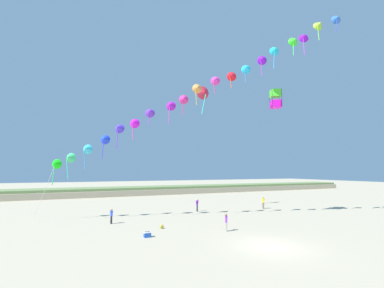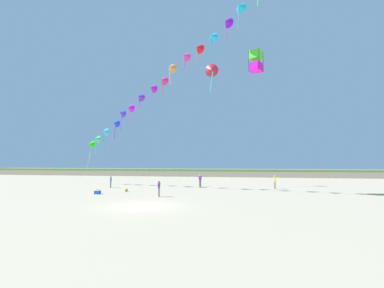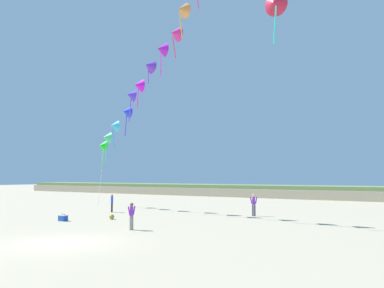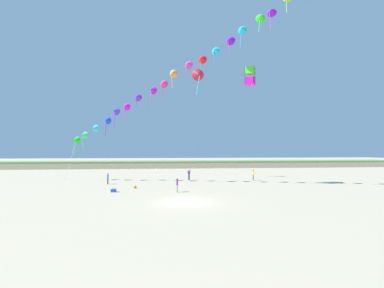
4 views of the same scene
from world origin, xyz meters
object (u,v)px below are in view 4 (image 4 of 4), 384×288
Objects in this scene: person_far_left at (253,174)px; person_mid_center at (108,178)px; person_near_left at (177,184)px; large_kite_mid_trail at (250,76)px; large_kite_low_lead at (198,75)px; beach_ball at (135,187)px; person_near_right at (189,174)px; beach_cooler at (114,190)px.

person_mid_center is at bearing -174.07° from person_far_left.
large_kite_mid_trail is (9.64, 3.82, 13.42)m from person_near_left.
person_mid_center is 21.29m from person_far_left.
large_kite_mid_trail reaches higher than person_near_left.
large_kite_low_lead reaches higher than beach_ball.
person_near_left is 0.91× the size of person_near_right.
large_kite_mid_trail is (-2.40, -5.92, 13.30)m from person_far_left.
large_kite_low_lead is at bearing 33.19° from person_near_right.
large_kite_mid_trail reaches higher than person_far_left.
beach_cooler is at bearing -127.63° from beach_ball.
person_near_left is at bearing -6.68° from beach_cooler.
person_near_right is (2.30, 11.27, 0.09)m from person_near_left.
beach_cooler is at bearing -133.50° from large_kite_low_lead.
large_kite_mid_trail is (5.79, -8.46, -2.50)m from large_kite_low_lead.
person_mid_center is 0.87× the size of person_far_left.
large_kite_mid_trail is 20.36m from beach_ball.
beach_ball is (-5.01, 3.43, -0.71)m from person_near_left.
person_far_left reaches higher than person_near_left.
person_mid_center is at bearing 168.81° from large_kite_mid_trail.
person_mid_center is 21.10m from large_kite_low_lead.
person_far_left reaches higher than beach_ball.
large_kite_mid_trail is at bearing 1.55° from beach_ball.
beach_cooler is 3.29m from beach_ball.
person_near_right is 16.94m from large_kite_mid_trail.
beach_cooler is (-19.06, -8.92, -0.79)m from person_far_left.
person_far_left is at bearing -8.90° from person_near_right.
person_near_left reaches higher than beach_ball.
person_near_right is at bearing 78.48° from person_near_left.
person_near_left is 16.96m from large_kite_mid_trail.
person_near_right is 1.12× the size of person_mid_center.
person_near_left is at bearing -141.04° from person_far_left.
person_mid_center is 7.07m from beach_cooler.
beach_cooler is at bearing 173.32° from person_near_left.
beach_ball is at bearing -159.69° from person_far_left.
person_mid_center is at bearing 140.47° from person_near_left.
person_near_left is 0.67× the size of large_kite_mid_trail.
beach_cooler is at bearing -72.52° from person_mid_center.
person_far_left is (9.75, -1.53, 0.03)m from person_near_right.
large_kite_low_lead is (-8.19, 2.55, 15.81)m from person_far_left.
beach_cooler is (-16.66, -3.00, -14.09)m from large_kite_mid_trail.
person_far_left reaches higher than person_near_right.
person_near_right is 0.97× the size of person_far_left.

